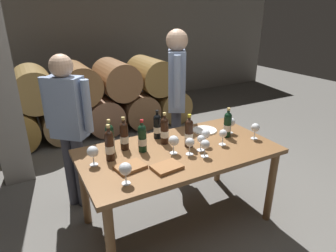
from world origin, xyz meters
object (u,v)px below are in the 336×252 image
object	(u,v)px
wine_bottle_7	(189,133)
wine_glass_8	(174,141)
wine_bottle_1	(124,136)
wine_glass_5	(205,145)
wine_bottle_5	(110,145)
wine_glass_3	(125,169)
wine_bottle_0	(110,138)
wine_glass_6	(255,128)
wine_glass_4	(231,122)
wine_glass_0	(223,134)
wine_bottle_2	(165,130)
wine_bottle_4	(157,126)
wine_glass_7	(201,140)
wine_glass_1	(93,152)
sommelier_presenting	(176,92)
wine_glass_9	(206,134)
leather_ledger	(167,167)
serving_plate	(205,130)
taster_seated_left	(69,121)
wine_bottle_3	(228,124)
wine_bottle_6	(142,138)
tasting_notebook	(130,167)
dining_table	(179,159)

from	to	relation	value
wine_bottle_7	wine_glass_8	bearing A→B (deg)	-162.84
wine_bottle_1	wine_glass_5	size ratio (longest dim) A/B	1.97
wine_bottle_5	wine_glass_3	distance (m)	0.39
wine_bottle_0	wine_glass_6	size ratio (longest dim) A/B	1.87
wine_bottle_1	wine_glass_4	distance (m)	1.05
wine_bottle_0	wine_bottle_1	bearing A→B (deg)	-8.92
wine_glass_0	wine_glass_4	xyz separation A→B (m)	(0.24, 0.18, 0.01)
wine_bottle_2	wine_bottle_7	bearing A→B (deg)	-44.72
wine_bottle_2	wine_bottle_4	distance (m)	0.13
wine_glass_7	wine_glass_8	size ratio (longest dim) A/B	0.88
wine_glass_4	wine_bottle_7	bearing A→B (deg)	-173.66
wine_glass_1	wine_glass_8	xyz separation A→B (m)	(0.65, -0.12, 0.00)
wine_glass_8	sommelier_presenting	bearing A→B (deg)	58.74
wine_glass_8	wine_bottle_7	bearing A→B (deg)	17.16
wine_bottle_5	wine_glass_9	xyz separation A→B (m)	(0.82, -0.15, -0.02)
wine_bottle_4	leather_ledger	size ratio (longest dim) A/B	1.26
wine_glass_3	leather_ledger	bearing A→B (deg)	7.02
serving_plate	wine_glass_1	bearing A→B (deg)	-172.56
wine_bottle_1	wine_glass_1	bearing A→B (deg)	-154.51
taster_seated_left	wine_bottle_4	bearing A→B (deg)	-29.66
wine_bottle_3	wine_glass_9	distance (m)	0.31
wine_bottle_6	sommelier_presenting	world-z (taller)	sommelier_presenting
wine_bottle_4	wine_bottle_6	bearing A→B (deg)	-141.36
wine_bottle_1	wine_bottle_7	distance (m)	0.56
wine_glass_3	wine_glass_1	bearing A→B (deg)	109.28
wine_glass_3	sommelier_presenting	world-z (taller)	sommelier_presenting
wine_glass_7	sommelier_presenting	world-z (taller)	sommelier_presenting
wine_glass_4	serving_plate	world-z (taller)	wine_glass_4
wine_glass_3	tasting_notebook	bearing A→B (deg)	60.47
wine_glass_7	wine_glass_1	bearing A→B (deg)	167.88
wine_bottle_2	leather_ledger	xyz separation A→B (m)	(-0.20, -0.41, -0.11)
wine_glass_0	wine_glass_7	xyz separation A→B (m)	(-0.24, -0.00, -0.00)
wine_bottle_2	wine_glass_1	size ratio (longest dim) A/B	1.83
wine_bottle_4	wine_glass_5	size ratio (longest dim) A/B	1.85
wine_glass_3	taster_seated_left	bearing A→B (deg)	100.39
wine_glass_4	sommelier_presenting	xyz separation A→B (m)	(-0.23, 0.67, 0.17)
wine_bottle_1	wine_bottle_6	size ratio (longest dim) A/B	1.03
dining_table	wine_bottle_6	xyz separation A→B (m)	(-0.29, 0.12, 0.22)
wine_bottle_5	wine_glass_7	size ratio (longest dim) A/B	2.13
wine_glass_1	wine_glass_5	world-z (taller)	wine_glass_1
wine_glass_9	taster_seated_left	distance (m)	1.28
wine_glass_4	wine_glass_6	bearing A→B (deg)	-62.87
wine_bottle_3	wine_glass_6	size ratio (longest dim) A/B	1.87
wine_bottle_6	wine_glass_0	xyz separation A→B (m)	(0.68, -0.22, -0.02)
wine_glass_6	wine_bottle_7	bearing A→B (deg)	165.83
wine_bottle_7	wine_glass_4	bearing A→B (deg)	6.34
wine_bottle_5	wine_glass_8	world-z (taller)	wine_bottle_5
dining_table	wine_glass_4	xyz separation A→B (m)	(0.63, 0.08, 0.20)
wine_bottle_3	wine_glass_6	bearing A→B (deg)	-40.49
wine_glass_0	leather_ledger	xyz separation A→B (m)	(-0.64, -0.14, -0.09)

